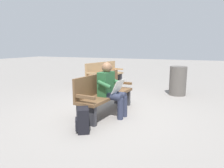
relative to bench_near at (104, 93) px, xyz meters
name	(u,v)px	position (x,y,z in m)	size (l,w,h in m)	color
ground_plane	(107,113)	(0.01, 0.07, -0.46)	(40.00, 40.00, 0.00)	gray
bench_near	(104,93)	(0.00, 0.00, 0.00)	(1.84, 0.68, 0.90)	brown
person_seated	(111,88)	(0.14, 0.22, 0.17)	(0.60, 0.60, 1.18)	#23512D
backpack	(83,120)	(1.12, 0.09, -0.24)	(0.36, 0.34, 0.44)	black
bench_far	(104,74)	(-3.05, -1.40, 0.00)	(1.86, 0.90, 0.90)	#9E7A51
trash_bin	(178,81)	(-2.45, 1.41, -0.01)	(0.51, 0.51, 0.90)	#514C47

